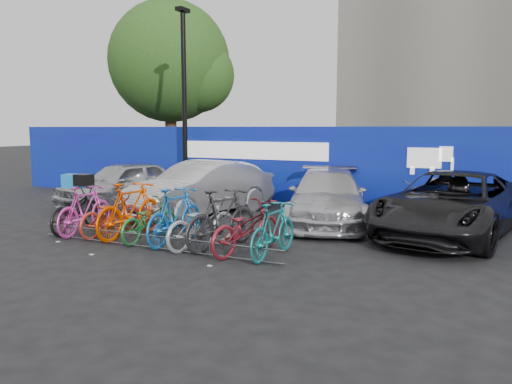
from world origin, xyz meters
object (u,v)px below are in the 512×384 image
Objects in this scene: lamppost at (184,99)px; car_0 at (123,184)px; tree at (175,65)px; car_3 at (452,204)px; bike_7 at (222,219)px; bike_3 at (131,210)px; car_2 at (328,197)px; bike_4 at (149,220)px; bike_5 at (175,216)px; bike_9 at (274,230)px; bike_0 at (75,209)px; bike_rack at (152,242)px; bike_6 at (202,223)px; car_1 at (202,188)px; bike_8 at (246,228)px; bike_2 at (110,214)px; bike_1 at (85,210)px.

lamppost is 1.51× the size of car_0.
tree is 6.14m from lamppost.
car_3 is 2.57× the size of bike_7.
car_0 is (2.71, -6.71, -4.38)m from tree.
car_2 is at bearing -130.93° from bike_3.
bike_5 reaches higher than bike_4.
bike_4 is (0.56, -0.08, -0.16)m from bike_3.
bike_9 is at bearing -44.68° from lamppost.
car_3 is at bearing -148.35° from bike_5.
bike_5 is (2.83, -0.07, 0.08)m from bike_0.
bike_9 reaches higher than bike_4.
car_2 reaches higher than bike_7.
bike_3 is (2.96, -3.24, -0.08)m from car_0.
lamppost is at bearing -59.11° from bike_5.
bike_rack is at bearing 78.46° from bike_5.
lamppost is 3.20× the size of bike_0.
bike_0 is at bearing 10.53° from bike_6.
car_0 is at bearing -169.96° from car_1.
bike_9 is (3.46, -0.20, -0.09)m from bike_3.
bike_3 is (-6.25, -3.12, -0.10)m from car_3.
car_1 is at bearing -38.80° from bike_9.
bike_3 is 0.59m from bike_4.
bike_8 is (2.32, -0.08, 0.05)m from bike_4.
bike_9 is (5.08, -0.20, 0.01)m from bike_0.
tree reaches higher than bike_5.
bike_7 is 1.16× the size of bike_9.
bike_rack is 2.77× the size of bike_3.
lamppost is at bearing -52.49° from tree.
tree is 8.46m from car_0.
bike_2 is 4.04m from bike_9.
car_1 is at bearing -96.63° from bike_2.
bike_5 is (1.22, -0.08, -0.02)m from bike_3.
car_1 is at bearing -85.34° from bike_3.
bike_5 is at bearing 0.46° from bike_9.
bike_7 reaches higher than bike_5.
car_3 is 8.47m from bike_0.
bike_7 is at bearing 166.00° from bike_0.
bike_1 is at bearing -94.65° from car_1.
lamppost is 6.00m from bike_0.
bike_8 reaches higher than bike_6.
lamppost reaches higher than bike_8.
car_2 reaches higher than bike_1.
car_2 is at bearing 19.08° from car_0.
bike_3 is at bearing -68.36° from lamppost.
bike_2 is at bearing 0.74° from bike_9.
bike_7 is at bearing -175.18° from bike_4.
bike_4 is at bearing -144.38° from car_2.
bike_1 is 0.93× the size of bike_5.
lamppost is 3.95m from car_1.
car_2 is (9.01, -6.50, -4.41)m from tree.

